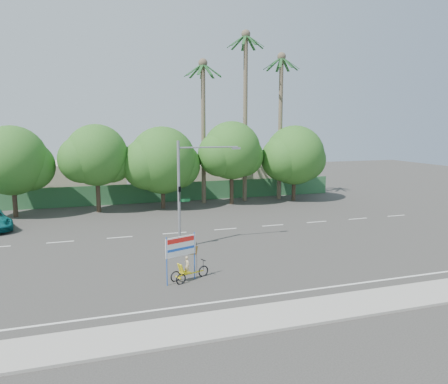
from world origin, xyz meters
name	(u,v)px	position (x,y,z in m)	size (l,w,h in m)	color
ground	(236,262)	(0.00, 0.00, 0.00)	(120.00, 120.00, 0.00)	#33302D
sidewalk_near	(296,313)	(0.00, -7.50, 0.06)	(50.00, 2.40, 0.12)	gray
fence	(166,192)	(0.00, 21.50, 1.00)	(38.00, 0.08, 2.00)	#336B3D
building_left	(66,181)	(-10.00, 26.00, 2.00)	(12.00, 8.00, 4.00)	beige
building_right	(225,177)	(8.00, 26.00, 1.80)	(14.00, 8.00, 3.60)	beige
tree_far_left	(11,163)	(-14.05, 18.00, 4.76)	(7.14, 6.00, 7.96)	#473828
tree_left	(96,157)	(-7.05, 18.00, 5.06)	(6.66, 5.60, 8.07)	#473828
tree_center	(162,162)	(-1.05, 18.00, 4.47)	(7.62, 6.40, 7.85)	#473828
tree_right	(231,153)	(5.95, 18.00, 5.24)	(6.90, 5.80, 8.36)	#473828
tree_far_right	(294,157)	(12.95, 18.00, 4.64)	(7.38, 6.20, 7.94)	#473828
palm_tall	(245,100)	(8.00, 19.50, 10.46)	(3.73, 3.79, 17.45)	#70604C
palm_mid	(281,111)	(12.00, 19.50, 9.40)	(3.73, 3.79, 15.45)	#70604C
palm_short	(203,116)	(3.50, 19.50, 8.86)	(3.73, 3.79, 14.45)	#70604C
traffic_signal	(184,204)	(-2.20, 3.98, 2.92)	(4.72, 1.10, 7.00)	gray
trike_billboard	(185,262)	(-3.56, -2.08, 1.02)	(2.45, 1.10, 2.53)	black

